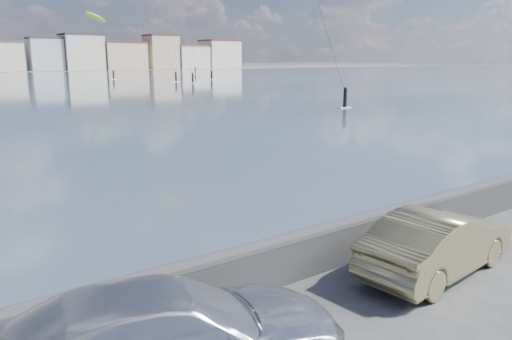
# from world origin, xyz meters

# --- Properties ---
(seawall) EXTENTS (400.00, 0.36, 1.08)m
(seawall) POSITION_xyz_m (0.00, 2.70, 0.58)
(seawall) COLOR #28282B
(seawall) RESTS_ON ground
(car_silver) EXTENTS (5.84, 3.42, 1.59)m
(car_silver) POSITION_xyz_m (-2.78, 0.95, 0.79)
(car_silver) COLOR #B9BBC0
(car_silver) RESTS_ON ground
(car_champagne) EXTENTS (4.49, 1.95, 1.44)m
(car_champagne) POSITION_xyz_m (3.86, 1.07, 0.72)
(car_champagne) COLOR tan
(car_champagne) RESTS_ON ground
(kitesurfer_10) EXTENTS (7.92, 14.14, 14.97)m
(kitesurfer_10) POSITION_xyz_m (34.73, 112.43, 13.48)
(kitesurfer_10) COLOR #8CD826
(kitesurfer_10) RESTS_ON ground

